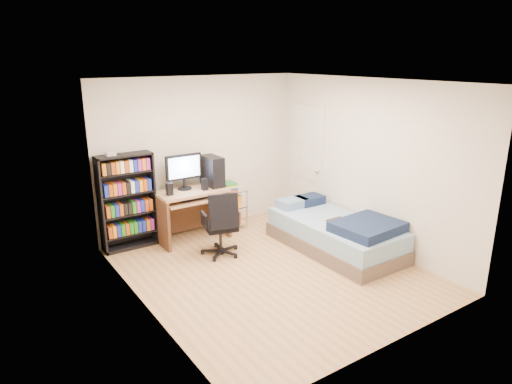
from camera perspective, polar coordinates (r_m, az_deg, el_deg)
room at (r=5.83m, az=2.08°, el=1.29°), size 3.58×4.08×2.58m
media_shelf at (r=7.00m, az=-15.78°, el=-1.05°), size 0.81×0.27×1.50m
computer_desk at (r=7.21m, az=-7.52°, el=-0.11°), size 1.07×0.62×1.35m
office_chair at (r=6.63m, az=-4.37°, el=-5.40°), size 0.70×0.70×0.97m
wire_cart at (r=7.52m, az=-3.38°, el=-0.83°), size 0.56×0.44×0.82m
bed at (r=6.92m, az=10.00°, el=-5.06°), size 1.04×2.09×0.59m
door at (r=7.96m, az=6.41°, el=3.54°), size 0.12×0.80×2.00m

